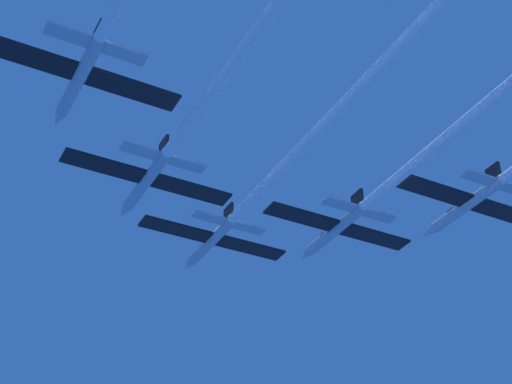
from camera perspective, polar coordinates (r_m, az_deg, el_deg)
The scene contains 3 objects.
jet_lead at distance 69.70m, azimuth 2.49°, elevation 2.37°, with size 15.43×53.90×2.56m.
jet_left_wing at distance 58.37m, azimuth -1.04°, elevation 9.83°, with size 15.43×59.23×2.56m.
jet_right_wing at distance 68.23m, azimuth 12.60°, elevation 3.22°, with size 15.43×52.21×2.56m.
Camera 1 is at (-28.76, -65.64, -39.91)m, focal length 56.84 mm.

